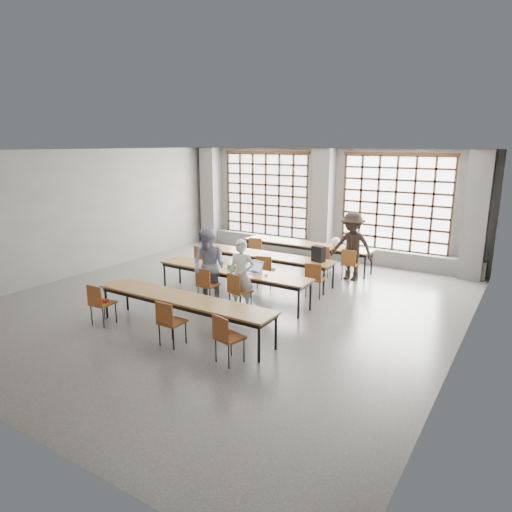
{
  "coord_description": "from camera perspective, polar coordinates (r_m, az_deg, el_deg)",
  "views": [
    {
      "loc": [
        5.96,
        -8.26,
        3.65
      ],
      "look_at": [
        0.5,
        0.4,
        1.11
      ],
      "focal_mm": 32.0,
      "sensor_mm": 36.0,
      "label": 1
    }
  ],
  "objects": [
    {
      "name": "desk_row_b",
      "position": [
        12.39,
        0.94,
        -0.03
      ],
      "size": [
        4.0,
        0.7,
        0.73
      ],
      "color": "brown",
      "rests_on": "floor"
    },
    {
      "name": "laptop_back",
      "position": [
        13.31,
        11.76,
        1.22
      ],
      "size": [
        0.39,
        0.34,
        0.26
      ],
      "color": "silver",
      "rests_on": "desk_row_a"
    },
    {
      "name": "plastic_bag",
      "position": [
        13.4,
        9.92,
        1.74
      ],
      "size": [
        0.27,
        0.22,
        0.29
      ],
      "primitive_type": "ellipsoid",
      "rotation": [
        0.0,
        0.0,
        -0.05
      ],
      "color": "white",
      "rests_on": "desk_row_a"
    },
    {
      "name": "column_mid",
      "position": [
        14.86,
        8.35,
        6.41
      ],
      "size": [
        0.6,
        0.55,
        3.5
      ],
      "primitive_type": "cube",
      "color": "#5B5B59",
      "rests_on": "floor"
    },
    {
      "name": "floor",
      "position": [
        10.81,
        -3.4,
        -5.83
      ],
      "size": [
        11.0,
        11.0,
        0.0
      ],
      "primitive_type": "plane",
      "color": "#4A4A47",
      "rests_on": "ground"
    },
    {
      "name": "laptop_front",
      "position": [
        10.62,
        -0.15,
        -1.7
      ],
      "size": [
        0.43,
        0.39,
        0.26
      ],
      "color": "silver",
      "rests_on": "desk_row_c"
    },
    {
      "name": "chair_mid_left",
      "position": [
        12.83,
        -6.7,
        -0.23
      ],
      "size": [
        0.49,
        0.49,
        0.88
      ],
      "color": "brown",
      "rests_on": "floor"
    },
    {
      "name": "chair_front_left",
      "position": [
        10.6,
        -6.25,
        -3.26
      ],
      "size": [
        0.43,
        0.43,
        0.88
      ],
      "color": "maroon",
      "rests_on": "floor"
    },
    {
      "name": "window_right",
      "position": [
        14.28,
        17.02,
        6.27
      ],
      "size": [
        3.32,
        0.12,
        3.0
      ],
      "color": "white",
      "rests_on": "wall_back"
    },
    {
      "name": "column_left",
      "position": [
        17.16,
        -5.61,
        7.48
      ],
      "size": [
        0.6,
        0.55,
        3.5
      ],
      "primitive_type": "cube",
      "color": "#5B5B59",
      "rests_on": "floor"
    },
    {
      "name": "student_back",
      "position": [
        12.64,
        11.9,
        1.21
      ],
      "size": [
        1.26,
        0.79,
        1.87
      ],
      "primitive_type": "imported",
      "rotation": [
        0.0,
        0.0,
        -0.08
      ],
      "color": "black",
      "rests_on": "floor"
    },
    {
      "name": "chair_near_mid",
      "position": [
        8.53,
        -10.82,
        -7.74
      ],
      "size": [
        0.42,
        0.43,
        0.88
      ],
      "color": "brown",
      "rests_on": "floor"
    },
    {
      "name": "desk_row_c",
      "position": [
        10.87,
        -2.98,
        -2.05
      ],
      "size": [
        4.0,
        0.7,
        0.73
      ],
      "color": "brown",
      "rests_on": "floor"
    },
    {
      "name": "backpack",
      "position": [
        11.65,
        7.82,
        0.28
      ],
      "size": [
        0.36,
        0.27,
        0.4
      ],
      "primitive_type": "cube",
      "rotation": [
        0.0,
        0.0,
        -0.23
      ],
      "color": "black",
      "rests_on": "desk_row_b"
    },
    {
      "name": "wall_left",
      "position": [
        13.85,
        -20.67,
        5.13
      ],
      "size": [
        0.0,
        11.0,
        11.0
      ],
      "primitive_type": "plane",
      "rotation": [
        1.57,
        0.0,
        1.57
      ],
      "color": "#5C5C59",
      "rests_on": "floor"
    },
    {
      "name": "chair_near_left",
      "position": [
        9.86,
        -18.97,
        -5.27
      ],
      "size": [
        0.44,
        0.44,
        0.88
      ],
      "color": "brown",
      "rests_on": "floor"
    },
    {
      "name": "green_box",
      "position": [
        10.93,
        -2.96,
        -1.35
      ],
      "size": [
        0.25,
        0.09,
        0.09
      ],
      "primitive_type": "cube",
      "rotation": [
        0.0,
        0.0,
        0.01
      ],
      "color": "green",
      "rests_on": "desk_row_c"
    },
    {
      "name": "chair_back_mid",
      "position": [
        12.9,
        8.36,
        -0.21
      ],
      "size": [
        0.5,
        0.51,
        0.88
      ],
      "color": "maroon",
      "rests_on": "floor"
    },
    {
      "name": "chair_mid_centre",
      "position": [
        11.69,
        1.12,
        -1.53
      ],
      "size": [
        0.52,
        0.53,
        0.88
      ],
      "color": "brown",
      "rests_on": "floor"
    },
    {
      "name": "column_right",
      "position": [
        13.69,
        25.86,
        4.54
      ],
      "size": [
        0.6,
        0.55,
        3.5
      ],
      "primitive_type": "cube",
      "color": "#5B5B59",
      "rests_on": "floor"
    },
    {
      "name": "desk_row_a",
      "position": [
        13.75,
        6.34,
        1.29
      ],
      "size": [
        4.0,
        0.7,
        0.73
      ],
      "color": "brown",
      "rests_on": "floor"
    },
    {
      "name": "mouse",
      "position": [
        10.33,
        1.27,
        -2.4
      ],
      "size": [
        0.12,
        0.1,
        0.04
      ],
      "primitive_type": "ellipsoid",
      "rotation": [
        0.0,
        0.0,
        0.43
      ],
      "color": "white",
      "rests_on": "desk_row_c"
    },
    {
      "name": "paper_sheet_a",
      "position": [
        12.73,
        -1.25,
        0.65
      ],
      "size": [
        0.33,
        0.27,
        0.0
      ],
      "primitive_type": "cube",
      "rotation": [
        0.0,
        0.0,
        0.2
      ],
      "color": "white",
      "rests_on": "desk_row_b"
    },
    {
      "name": "window_left",
      "position": [
        16.05,
        1.25,
        7.64
      ],
      "size": [
        3.32,
        0.12,
        3.0
      ],
      "color": "white",
      "rests_on": "wall_back"
    },
    {
      "name": "paper_sheet_b",
      "position": [
        12.49,
        -0.35,
        0.39
      ],
      "size": [
        0.33,
        0.26,
        0.0
      ],
      "primitive_type": "cube",
      "rotation": [
        0.0,
        0.0,
        -0.17
      ],
      "color": "white",
      "rests_on": "desk_row_b"
    },
    {
      "name": "chair_back_left",
      "position": [
        13.9,
        0.07,
        0.96
      ],
      "size": [
        0.51,
        0.51,
        0.88
      ],
      "color": "brown",
      "rests_on": "floor"
    },
    {
      "name": "wall_right",
      "position": [
        8.53,
        24.91,
        -0.27
      ],
      "size": [
        0.0,
        11.0,
        11.0
      ],
      "primitive_type": "plane",
      "rotation": [
        1.57,
        0.0,
        -1.57
      ],
      "color": "#5C5C59",
      "rests_on": "floor"
    },
    {
      "name": "chair_front_right",
      "position": [
        10.09,
        -2.31,
        -4.06
      ],
      "size": [
        0.5,
        0.5,
        0.88
      ],
      "color": "brown",
      "rests_on": "floor"
    },
    {
      "name": "student_female",
      "position": [
        10.6,
        -5.88,
        -1.26
      ],
      "size": [
        0.87,
        0.68,
        1.78
      ],
      "primitive_type": "imported",
      "rotation": [
        0.0,
        0.0,
        0.01
      ],
      "color": "#181C48",
      "rests_on": "floor"
    },
    {
      "name": "wall_back",
      "position": [
        15.11,
        8.78,
        6.52
      ],
      "size": [
        10.0,
        0.0,
        10.0
      ],
      "primitive_type": "plane",
      "rotation": [
        1.57,
        0.0,
        0.0
      ],
      "color": "#5C5C59",
      "rests_on": "floor"
    },
    {
      "name": "paper_sheet_c",
      "position": [
        12.32,
        1.34,
        0.21
      ],
      "size": [
        0.33,
        0.25,
        0.0
      ],
      "primitive_type": "cube",
      "rotation": [
        0.0,
        0.0,
        -0.16
      ],
      "color": "white",
      "rests_on": "desk_row_b"
    },
    {
      "name": "ceiling",
      "position": [
        10.18,
        -3.69,
        13.04
      ],
      "size": [
        11.0,
        11.0,
        0.0
      ],
      "primitive_type": "plane",
      "rotation": [
        3.14,
        0.0,
        0.0
      ],
      "color": "silver",
      "rests_on": "floor"
    },
    {
      "name": "phone",
      "position": [
        10.67,
        -2.5,
        -1.94
      ],
      "size": [
        0.14,
        0.08,
        0.01
      ],
      "primitive_type": "cube",
      "rotation": [
        0.0,
        0.0,
        0.13
      ],
      "color": "black",
      "rests_on": "desk_row_c"
    },
    {
      "name": "student_male",
      "position": [
        10.11,
        -1.84,
        -2.44
      ],
      "size": [
        0.68,
        0.54,
        1.61
      ],
      "primitive_type": "imported",
      "rotation": [
        0.0,
        0.0,
        0.31
      ],
      "color": "silver",
      "rests_on": "floor"
    },
    {
      "name": "desk_row_d",
      "position": [
        9.05,
        -9.08,
        -5.53
      ],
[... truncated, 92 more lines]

